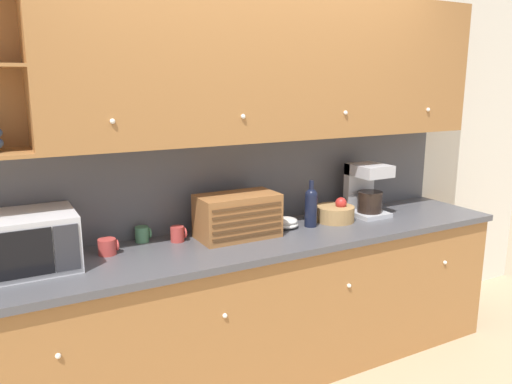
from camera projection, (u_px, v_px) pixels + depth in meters
The scene contains 14 objects.
ground_plane at pixel (241, 349), 3.46m from camera, with size 24.00×24.00×0.00m, color tan.
wall_back at pixel (238, 163), 3.21m from camera, with size 5.67×0.06×2.60m.
counter_unit at pixel (263, 306), 3.10m from camera, with size 3.29×0.66×0.91m.
backsplash_panel at pixel (240, 181), 3.20m from camera, with size 3.27×0.01×0.56m.
upper_cabinets at pixel (277, 67), 2.99m from camera, with size 3.27×0.35×0.87m.
microwave at pixel (22, 242), 2.44m from camera, with size 0.51×0.40×0.28m.
mug_patterned_third at pixel (108, 247), 2.67m from camera, with size 0.11×0.10×0.09m.
mug_blue_second at pixel (143, 234), 2.89m from camera, with size 0.09×0.08×0.09m.
mug at pixel (178, 234), 2.89m from camera, with size 0.09×0.08×0.09m.
bread_box at pixel (237, 216), 2.96m from camera, with size 0.48×0.27×0.26m.
bowl_stack_on_counter at pixel (286, 223), 3.16m from camera, with size 0.15×0.15×0.07m.
wine_bottle at pixel (311, 206), 3.18m from camera, with size 0.08×0.08×0.30m.
fruit_basket at pixel (335, 213), 3.31m from camera, with size 0.26×0.26×0.16m.
coffee_maker at pixel (366, 189), 3.45m from camera, with size 0.23×0.26×0.36m.
Camera 1 is at (-1.41, -2.81, 1.82)m, focal length 35.00 mm.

